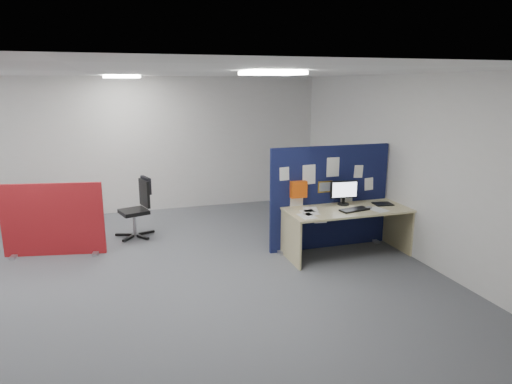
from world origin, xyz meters
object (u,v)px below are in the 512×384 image
object	(u,v)px
navy_divider	(329,197)
red_divider	(53,220)
main_desk	(345,218)
monitor_main	(344,191)
office_chair	(139,204)

from	to	relation	value
navy_divider	red_divider	world-z (taller)	navy_divider
main_desk	monitor_main	world-z (taller)	monitor_main
navy_divider	monitor_main	xyz separation A→B (m)	(0.16, -0.19, 0.13)
navy_divider	office_chair	bearing A→B (deg)	152.87
office_chair	navy_divider	bearing A→B (deg)	-44.14
navy_divider	main_desk	size ratio (longest dim) A/B	1.05
main_desk	monitor_main	distance (m)	0.41
monitor_main	red_divider	world-z (taller)	red_divider
main_desk	red_divider	distance (m)	4.42
red_divider	monitor_main	bearing A→B (deg)	-3.57
monitor_main	main_desk	bearing A→B (deg)	-99.20
navy_divider	red_divider	xyz separation A→B (m)	(-4.12, 0.91, -0.27)
red_divider	office_chair	bearing A→B (deg)	33.29
navy_divider	monitor_main	bearing A→B (deg)	-48.91
monitor_main	red_divider	size ratio (longest dim) A/B	0.29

